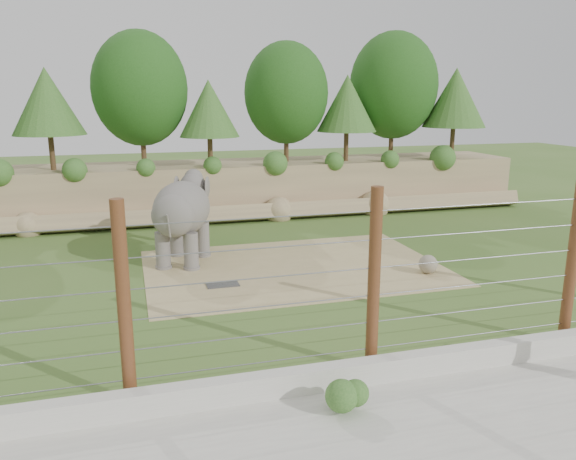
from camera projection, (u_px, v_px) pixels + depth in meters
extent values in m
plane|color=#426725|center=(307.00, 299.00, 16.33)|extent=(90.00, 90.00, 0.00)
cube|color=#8D7659|center=(228.00, 188.00, 28.19)|extent=(30.00, 4.00, 2.50)
cube|color=#8D7659|center=(237.00, 214.00, 26.25)|extent=(30.00, 1.37, 1.07)
cylinder|color=#3F2B19|center=(52.00, 152.00, 25.11)|extent=(0.24, 0.24, 1.58)
sphere|color=#1D4613|center=(47.00, 103.00, 24.61)|extent=(3.60, 3.60, 3.60)
cylinder|color=#3F2B19|center=(143.00, 145.00, 26.60)|extent=(0.24, 0.24, 1.92)
sphere|color=#1D4613|center=(140.00, 89.00, 25.99)|extent=(4.40, 4.40, 4.40)
cylinder|color=#3F2B19|center=(210.00, 151.00, 26.35)|extent=(0.24, 0.24, 1.40)
sphere|color=#1D4613|center=(209.00, 110.00, 25.90)|extent=(3.20, 3.20, 3.20)
cylinder|color=#3F2B19|center=(286.00, 143.00, 28.30)|extent=(0.24, 0.24, 1.82)
sphere|color=#1D4613|center=(286.00, 93.00, 27.72)|extent=(4.16, 4.16, 4.16)
cylinder|color=#3F2B19|center=(346.00, 146.00, 28.58)|extent=(0.24, 0.24, 1.50)
sphere|color=#1D4613|center=(347.00, 105.00, 28.10)|extent=(3.44, 3.44, 3.44)
cylinder|color=#3F2B19|center=(391.00, 138.00, 30.25)|extent=(0.24, 0.24, 2.03)
sphere|color=#1D4613|center=(393.00, 86.00, 29.61)|extent=(4.64, 4.64, 4.64)
cylinder|color=#3F2B19|center=(452.00, 142.00, 29.98)|extent=(0.24, 0.24, 1.64)
sphere|color=#1D4613|center=(455.00, 99.00, 29.46)|extent=(3.76, 3.76, 3.76)
cube|color=tan|center=(294.00, 267.00, 19.27)|extent=(10.00, 7.00, 0.02)
cube|color=#262628|center=(223.00, 284.00, 17.47)|extent=(1.00, 0.60, 0.03)
sphere|color=gray|center=(428.00, 264.00, 18.54)|extent=(0.62, 0.62, 0.62)
cube|color=beige|center=(381.00, 369.00, 11.60)|extent=(26.00, 0.35, 0.50)
cube|color=beige|center=(430.00, 435.00, 9.79)|extent=(26.00, 4.00, 0.01)
cylinder|color=#502919|center=(124.00, 306.00, 10.32)|extent=(0.26, 0.26, 4.00)
cylinder|color=#502919|center=(374.00, 282.00, 11.66)|extent=(0.26, 0.26, 4.00)
cylinder|color=#502919|center=(572.00, 262.00, 12.99)|extent=(0.26, 0.26, 4.00)
cylinder|color=gray|center=(371.00, 348.00, 12.01)|extent=(20.00, 0.02, 0.02)
cylinder|color=gray|center=(372.00, 322.00, 11.87)|extent=(20.00, 0.02, 0.02)
cylinder|color=gray|center=(373.00, 295.00, 11.73)|extent=(20.00, 0.02, 0.02)
cylinder|color=gray|center=(374.00, 268.00, 11.59)|extent=(20.00, 0.02, 0.02)
cylinder|color=gray|center=(375.00, 240.00, 11.45)|extent=(20.00, 0.02, 0.02)
cylinder|color=gray|center=(377.00, 211.00, 11.31)|extent=(20.00, 0.02, 0.02)
sphere|color=#2F6122|center=(346.00, 393.00, 10.54)|extent=(0.64, 0.64, 0.64)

